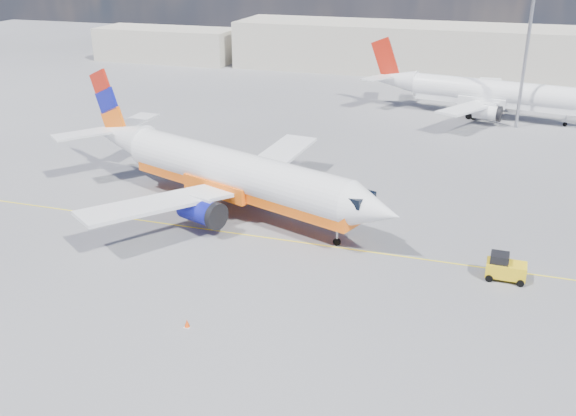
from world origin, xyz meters
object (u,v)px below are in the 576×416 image
(gse_tug, at_px, (505,268))
(main_jet, at_px, (226,172))
(second_jet, at_px, (485,93))
(traffic_cone, at_px, (187,323))

(gse_tug, bearing_deg, main_jet, 168.11)
(main_jet, height_order, gse_tug, main_jet)
(second_jet, height_order, traffic_cone, second_jet)
(main_jet, height_order, traffic_cone, main_jet)
(main_jet, relative_size, gse_tug, 12.73)
(second_jet, xyz_separation_m, gse_tug, (3.05, -44.73, -2.22))
(main_jet, xyz_separation_m, gse_tug, (22.56, -5.59, -2.56))
(main_jet, bearing_deg, second_jet, 83.97)
(gse_tug, xyz_separation_m, traffic_cone, (-17.87, -11.85, -0.62))
(second_jet, bearing_deg, gse_tug, -75.31)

